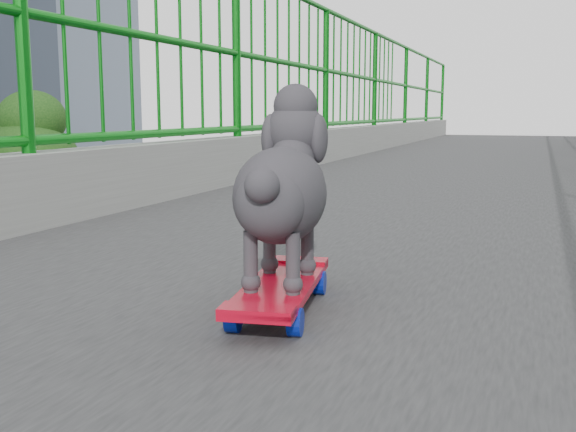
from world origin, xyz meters
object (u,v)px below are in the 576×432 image
Objects in this scene: car_1 at (75,407)px; car_2 at (15,363)px; poodle at (283,185)px; car_0 at (220,412)px; car_5 at (243,387)px; skateboard at (281,290)px.

car_1 is 3.59m from car_2.
car_2 is at bearing 126.37° from poodle.
car_0 is (-5.97, 11.56, -6.60)m from poodle.
car_1 is at bearing -143.76° from car_5.
car_1 is (-9.17, 10.54, -6.56)m from poodle.
skateboard is at bearing -62.73° from car_0.
skateboard is 0.12× the size of car_1.
skateboard is 0.12× the size of car_5.
skateboard is 15.55m from car_5.
skateboard reaches higher than car_5.
car_2 is (-6.40, 0.60, 0.08)m from car_0.
car_1 is at bearing 153.12° from car_2.
skateboard is 18.47m from car_2.
skateboard is 1.07× the size of poodle.
car_0 is at bearing 174.63° from car_2.
poodle reaches higher than car_2.
car_5 is (6.40, 0.72, -0.01)m from car_2.
car_5 is at bearing 90.00° from car_0.
car_5 reaches higher than car_1.
poodle is (-0.00, 0.03, 0.24)m from skateboard.
poodle is 0.12× the size of car_0.
car_0 is (-5.97, 11.59, -6.36)m from skateboard.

